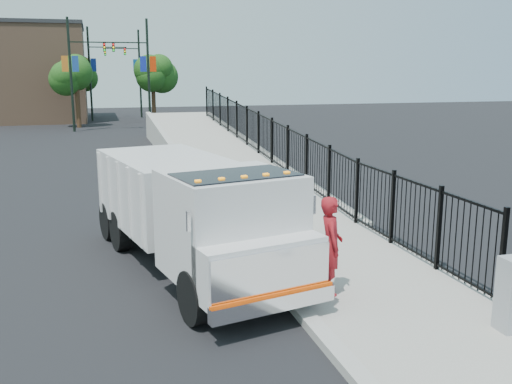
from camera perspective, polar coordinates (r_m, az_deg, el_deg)
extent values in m
plane|color=black|center=(11.63, 2.48, -9.88)|extent=(120.00, 120.00, 0.00)
cube|color=#9E998E|center=(10.70, 16.04, -12.02)|extent=(3.55, 12.00, 0.12)
cube|color=#ADAAA3|center=(9.88, 6.21, -13.57)|extent=(0.30, 12.00, 0.16)
cube|color=#9E998E|center=(27.16, -3.82, 2.84)|extent=(3.95, 24.06, 3.19)
cube|color=black|center=(23.55, 1.59, 3.66)|extent=(0.10, 28.00, 1.80)
cube|color=black|center=(13.00, -6.87, -5.05)|extent=(2.39, 6.68, 0.21)
cube|color=silver|center=(10.75, -2.59, -3.22)|extent=(2.70, 2.59, 1.95)
cube|color=silver|center=(9.86, 0.55, -7.60)|extent=(2.39, 1.16, 0.98)
cube|color=silver|center=(9.56, 1.60, -8.24)|extent=(2.21, 0.56, 0.83)
cube|color=silver|center=(9.68, 1.82, -11.09)|extent=(2.32, 0.68, 0.27)
cube|color=#F94905|center=(9.62, 1.83, -10.29)|extent=(2.30, 0.56, 0.06)
cube|color=black|center=(10.39, -2.03, -0.42)|extent=(2.37, 1.70, 0.83)
cube|color=silver|center=(13.91, -8.89, 0.18)|extent=(3.17, 4.51, 1.66)
cube|color=silver|center=(9.30, -6.77, -2.92)|extent=(0.07, 0.07, 0.34)
cube|color=silver|center=(10.41, 5.80, -1.28)|extent=(0.07, 0.07, 0.34)
cube|color=orange|center=(9.65, -5.83, 1.04)|extent=(0.11, 0.10, 0.06)
cube|color=orange|center=(9.82, -3.46, 1.27)|extent=(0.11, 0.10, 0.06)
cube|color=orange|center=(10.01, -1.19, 1.50)|extent=(0.11, 0.10, 0.06)
cube|color=orange|center=(10.22, 1.01, 1.71)|extent=(0.11, 0.10, 0.06)
cube|color=orange|center=(10.44, 3.11, 1.92)|extent=(0.11, 0.10, 0.06)
cylinder|color=black|center=(10.09, -6.14, -10.45)|extent=(0.52, 1.02, 0.98)
cylinder|color=black|center=(10.97, 3.92, -8.54)|extent=(0.52, 1.02, 0.98)
cylinder|color=black|center=(14.41, -13.39, -3.79)|extent=(0.52, 1.02, 0.98)
cylinder|color=black|center=(15.03, -5.83, -2.86)|extent=(0.52, 1.02, 0.98)
cylinder|color=black|center=(15.41, -14.44, -2.81)|extent=(0.52, 1.02, 0.98)
cylinder|color=black|center=(16.00, -7.31, -1.98)|extent=(0.52, 1.02, 0.98)
imported|color=maroon|center=(11.01, 7.47, -5.31)|extent=(0.60, 0.78, 1.91)
cylinder|color=black|center=(43.32, -18.03, 11.04)|extent=(0.18, 0.18, 8.00)
cube|color=black|center=(43.34, -16.05, 14.21)|extent=(3.20, 0.08, 0.08)
cube|color=black|center=(43.35, -14.07, 13.85)|extent=(0.18, 0.22, 0.60)
cube|color=navy|center=(43.31, -17.63, 12.12)|extent=(0.45, 0.04, 1.10)
cube|color=#C76B1B|center=(43.33, -18.57, 12.06)|extent=(0.45, 0.04, 1.10)
cylinder|color=black|center=(43.40, -10.70, 11.41)|extent=(0.18, 0.18, 8.00)
cube|color=black|center=(43.33, -12.99, 14.36)|extent=(3.20, 0.08, 0.08)
cube|color=black|center=(43.26, -14.93, 13.81)|extent=(0.18, 0.22, 0.60)
cube|color=red|center=(43.44, -10.27, 12.49)|extent=(0.45, 0.04, 1.10)
cube|color=#14279F|center=(43.37, -11.21, 12.45)|extent=(0.45, 0.04, 1.10)
cylinder|color=black|center=(52.24, -16.27, 11.22)|extent=(0.18, 0.18, 8.00)
cube|color=black|center=(52.30, -14.62, 13.84)|extent=(3.20, 0.08, 0.08)
cube|color=black|center=(52.34, -12.98, 13.53)|extent=(0.18, 0.22, 0.60)
cube|color=#1533A0|center=(52.24, -15.93, 12.12)|extent=(0.45, 0.04, 1.10)
cube|color=orange|center=(52.24, -16.72, 12.08)|extent=(0.45, 0.04, 1.10)
cylinder|color=black|center=(55.19, -11.53, 11.48)|extent=(0.18, 0.18, 8.00)
cube|color=black|center=(55.12, -13.34, 13.79)|extent=(3.20, 0.08, 0.08)
cube|color=black|center=(55.06, -14.86, 13.35)|extent=(0.18, 0.22, 0.60)
cube|color=orange|center=(55.22, -11.20, 12.32)|extent=(0.45, 0.04, 1.10)
cube|color=#0E4F8F|center=(55.16, -11.94, 12.29)|extent=(0.45, 0.04, 1.10)
cylinder|color=#382314|center=(46.42, -17.37, 8.14)|extent=(0.36, 0.36, 3.20)
sphere|color=#194714|center=(46.34, -17.56, 11.10)|extent=(2.77, 2.77, 2.77)
cylinder|color=#382314|center=(50.26, -10.19, 8.75)|extent=(0.36, 0.36, 3.20)
sphere|color=#194714|center=(50.18, -10.29, 11.49)|extent=(2.63, 2.63, 2.63)
cylinder|color=#382314|center=(56.56, -17.06, 8.77)|extent=(0.36, 0.36, 3.20)
sphere|color=#194714|center=(56.50, -17.21, 11.20)|extent=(2.94, 2.94, 2.94)
cube|color=#8C664C|center=(54.52, -22.07, 10.85)|extent=(10.00, 10.00, 8.00)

